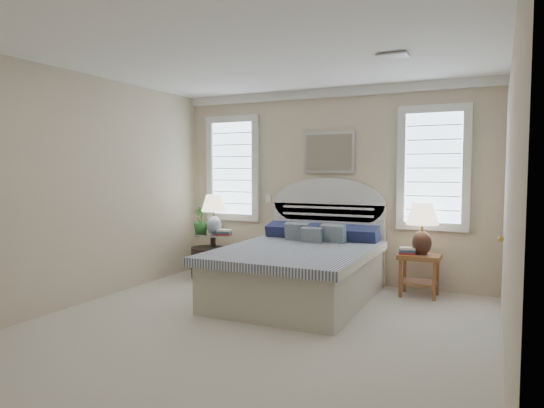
{
  "coord_description": "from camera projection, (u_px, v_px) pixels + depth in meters",
  "views": [
    {
      "loc": [
        2.18,
        -4.02,
        1.57
      ],
      "look_at": [
        -0.19,
        1.0,
        1.18
      ],
      "focal_mm": 32.0,
      "sensor_mm": 36.0,
      "label": 1
    }
  ],
  "objects": [
    {
      "name": "floor",
      "position": [
        245.0,
        334.0,
        4.67
      ],
      "size": [
        4.5,
        5.0,
        0.01
      ],
      "primitive_type": "cube",
      "color": "#B5AB9B",
      "rests_on": "ground"
    },
    {
      "name": "ceiling",
      "position": [
        244.0,
        48.0,
        4.48
      ],
      "size": [
        4.5,
        5.0,
        0.01
      ],
      "primitive_type": "cube",
      "color": "white",
      "rests_on": "wall_back"
    },
    {
      "name": "wall_back",
      "position": [
        329.0,
        186.0,
        6.83
      ],
      "size": [
        4.5,
        0.02,
        2.7
      ],
      "primitive_type": "cube",
      "color": "beige",
      "rests_on": "floor"
    },
    {
      "name": "wall_left",
      "position": [
        72.0,
        190.0,
        5.53
      ],
      "size": [
        0.02,
        5.0,
        2.7
      ],
      "primitive_type": "cube",
      "color": "beige",
      "rests_on": "floor"
    },
    {
      "name": "wall_right",
      "position": [
        510.0,
        200.0,
        3.61
      ],
      "size": [
        0.02,
        5.0,
        2.7
      ],
      "primitive_type": "cube",
      "color": "beige",
      "rests_on": "floor"
    },
    {
      "name": "crown_molding",
      "position": [
        329.0,
        93.0,
        6.7
      ],
      "size": [
        4.5,
        0.08,
        0.12
      ],
      "primitive_type": "cube",
      "color": "white",
      "rests_on": "wall_back"
    },
    {
      "name": "hvac_vent",
      "position": [
        393.0,
        56.0,
        4.69
      ],
      "size": [
        0.3,
        0.2,
        0.02
      ],
      "primitive_type": "cube",
      "color": "#B2B2B2",
      "rests_on": "ceiling"
    },
    {
      "name": "switch_plate",
      "position": [
        268.0,
        198.0,
        7.23
      ],
      "size": [
        0.08,
        0.01,
        0.12
      ],
      "primitive_type": "cube",
      "color": "white",
      "rests_on": "wall_back"
    },
    {
      "name": "window_left",
      "position": [
        233.0,
        168.0,
        7.45
      ],
      "size": [
        0.9,
        0.06,
        1.6
      ],
      "primitive_type": "cube",
      "color": "silver",
      "rests_on": "wall_back"
    },
    {
      "name": "window_right",
      "position": [
        433.0,
        168.0,
        6.2
      ],
      "size": [
        0.9,
        0.06,
        1.6
      ],
      "primitive_type": "cube",
      "color": "silver",
      "rests_on": "wall_back"
    },
    {
      "name": "painting",
      "position": [
        329.0,
        152.0,
        6.76
      ],
      "size": [
        0.74,
        0.04,
        0.58
      ],
      "primitive_type": "cube",
      "color": "silver",
      "rests_on": "wall_back"
    },
    {
      "name": "closet_door",
      "position": [
        505.0,
        208.0,
        4.71
      ],
      "size": [
        0.02,
        1.8,
        2.4
      ],
      "primitive_type": "cube",
      "color": "silver",
      "rests_on": "floor"
    },
    {
      "name": "bed",
      "position": [
        302.0,
        267.0,
        5.95
      ],
      "size": [
        1.72,
        2.28,
        1.47
      ],
      "color": "#B9B6A2",
      "rests_on": "floor"
    },
    {
      "name": "side_table_left",
      "position": [
        213.0,
        250.0,
        7.19
      ],
      "size": [
        0.56,
        0.56,
        0.63
      ],
      "color": "black",
      "rests_on": "floor"
    },
    {
      "name": "nightstand_right",
      "position": [
        419.0,
        266.0,
        6.02
      ],
      "size": [
        0.5,
        0.4,
        0.53
      ],
      "color": "#986232",
      "rests_on": "floor"
    },
    {
      "name": "floor_pot",
      "position": [
        208.0,
        262.0,
        7.09
      ],
      "size": [
        0.52,
        0.52,
        0.45
      ],
      "primitive_type": "cylinder",
      "rotation": [
        0.0,
        0.0,
        0.06
      ],
      "color": "black",
      "rests_on": "floor"
    },
    {
      "name": "lamp_left",
      "position": [
        214.0,
        210.0,
        7.11
      ],
      "size": [
        0.45,
        0.45,
        0.59
      ],
      "rotation": [
        0.0,
        0.0,
        -0.28
      ],
      "color": "silver",
      "rests_on": "side_table_left"
    },
    {
      "name": "lamp_right",
      "position": [
        422.0,
        223.0,
        5.98
      ],
      "size": [
        0.46,
        0.46,
        0.65
      ],
      "rotation": [
        0.0,
        0.0,
        -0.17
      ],
      "color": "black",
      "rests_on": "nightstand_right"
    },
    {
      "name": "potted_plant",
      "position": [
        201.0,
        220.0,
        7.19
      ],
      "size": [
        0.23,
        0.23,
        0.4
      ],
      "primitive_type": "imported",
      "rotation": [
        0.0,
        0.0,
        -0.04
      ],
      "color": "#338033",
      "rests_on": "side_table_left"
    },
    {
      "name": "books_left",
      "position": [
        224.0,
        232.0,
        7.03
      ],
      "size": [
        0.23,
        0.19,
        0.08
      ],
      "rotation": [
        0.0,
        0.0,
        0.23
      ],
      "color": "maroon",
      "rests_on": "side_table_left"
    },
    {
      "name": "books_right",
      "position": [
        407.0,
        251.0,
        6.03
      ],
      "size": [
        0.22,
        0.18,
        0.08
      ],
      "rotation": [
        0.0,
        0.0,
        0.16
      ],
      "color": "maroon",
      "rests_on": "nightstand_right"
    }
  ]
}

